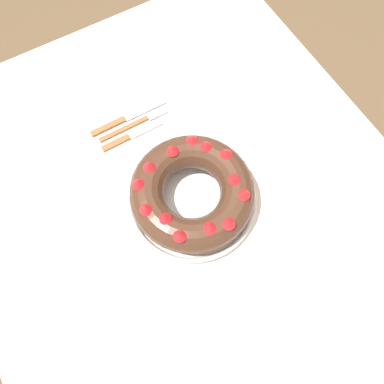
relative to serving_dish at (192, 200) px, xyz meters
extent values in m
plane|color=brown|center=(0.03, -0.01, -0.77)|extent=(8.00, 8.00, 0.00)
cube|color=beige|center=(0.03, -0.01, -0.03)|extent=(1.34, 1.06, 0.03)
cylinder|color=brown|center=(-0.57, -0.46, -0.41)|extent=(0.06, 0.06, 0.73)
cylinder|color=brown|center=(-0.57, 0.45, -0.41)|extent=(0.06, 0.06, 0.73)
cylinder|color=white|center=(0.00, 0.00, -0.01)|extent=(0.30, 0.30, 0.01)
torus|color=white|center=(0.00, 0.00, 0.01)|extent=(0.31, 0.31, 0.01)
torus|color=#4C2D1E|center=(0.00, 0.00, 0.05)|extent=(0.29, 0.29, 0.08)
cone|color=red|center=(-0.10, 0.00, 0.10)|extent=(0.03, 0.03, 0.02)
cone|color=red|center=(-0.09, -0.06, 0.10)|extent=(0.04, 0.04, 0.02)
cone|color=red|center=(-0.06, -0.10, 0.10)|extent=(0.04, 0.04, 0.02)
cone|color=red|center=(0.00, -0.11, 0.10)|extent=(0.04, 0.04, 0.02)
cone|color=red|center=(0.04, -0.09, 0.10)|extent=(0.03, 0.03, 0.02)
cone|color=red|center=(0.09, -0.08, 0.10)|extent=(0.04, 0.04, 0.02)
cone|color=red|center=(0.10, -0.02, 0.10)|extent=(0.03, 0.03, 0.02)
cone|color=red|center=(0.11, 0.02, 0.10)|extent=(0.04, 0.04, 0.02)
cone|color=red|center=(0.07, 0.09, 0.10)|extent=(0.04, 0.04, 0.02)
cone|color=red|center=(0.03, 0.09, 0.10)|extent=(0.04, 0.04, 0.02)
cone|color=red|center=(-0.03, 0.11, 0.10)|extent=(0.04, 0.04, 0.02)
cone|color=red|center=(-0.07, 0.08, 0.10)|extent=(0.04, 0.04, 0.02)
cone|color=red|center=(-0.10, 0.06, 0.10)|extent=(0.04, 0.04, 0.02)
cube|color=#936038|center=(-0.26, -0.05, -0.01)|extent=(0.01, 0.14, 0.01)
cube|color=silver|center=(-0.26, 0.04, -0.01)|extent=(0.02, 0.05, 0.01)
cube|color=#936038|center=(-0.29, -0.09, -0.01)|extent=(0.02, 0.10, 0.01)
cube|color=silver|center=(-0.29, 0.02, -0.01)|extent=(0.02, 0.12, 0.00)
cube|color=#936038|center=(-0.24, -0.09, -0.01)|extent=(0.02, 0.08, 0.01)
cube|color=silver|center=(-0.24, -0.01, -0.01)|extent=(0.02, 0.09, 0.00)
cube|color=white|center=(0.26, 0.03, -0.01)|extent=(0.18, 0.13, 0.00)
camera|label=1|loc=(0.27, -0.16, 0.84)|focal=35.00mm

